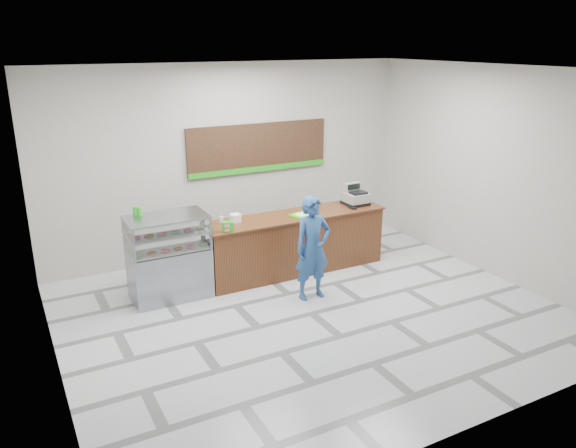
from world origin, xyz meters
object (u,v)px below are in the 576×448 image
cash_register (355,197)px  serving_tray (302,215)px  sales_counter (295,243)px  customer (313,248)px  display_case (169,257)px

cash_register → serving_tray: bearing=-174.4°
sales_counter → cash_register: bearing=1.7°
cash_register → serving_tray: size_ratio=0.94×
serving_tray → cash_register: bearing=-6.9°
sales_counter → customer: size_ratio=1.99×
display_case → cash_register: cash_register is taller
sales_counter → serving_tray: 0.54m
display_case → serving_tray: display_case is taller
display_case → cash_register: size_ratio=3.15×
display_case → customer: 2.23m
display_case → serving_tray: size_ratio=2.95×
cash_register → customer: bearing=-145.1°
serving_tray → customer: (-0.35, -0.96, -0.22)m
cash_register → customer: size_ratio=0.26×
sales_counter → serving_tray: (0.09, -0.09, 0.52)m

